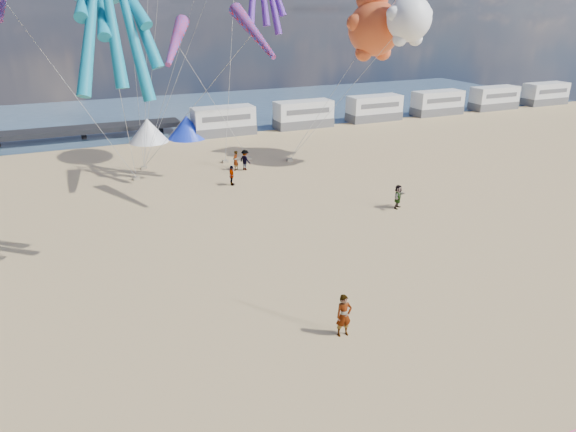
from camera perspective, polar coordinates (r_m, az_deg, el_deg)
The scene contains 24 objects.
ground at distance 20.53m, azimuth 10.84°, elevation -16.44°, with size 120.00×120.00×0.00m, color tan.
water at distance 69.77m, azimuth -15.63°, elevation 10.79°, with size 120.00×120.00×0.00m, color #3D5975.
motorhome_0 at distance 56.33m, azimuth -7.19°, elevation 10.43°, with size 6.60×2.50×3.00m, color silver.
motorhome_1 at distance 59.69m, azimuth 1.73°, elevation 11.24°, with size 6.60×2.50×3.00m, color silver.
motorhome_2 at distance 64.28m, azimuth 9.56°, elevation 11.73°, with size 6.60×2.50×3.00m, color silver.
motorhome_3 at distance 69.88m, azimuth 16.27°, elevation 11.98°, with size 6.60×2.50×3.00m, color silver.
motorhome_4 at distance 76.25m, azimuth 21.93°, elevation 12.07°, with size 6.60×2.50×3.00m, color silver.
motorhome_5 at distance 83.22m, azimuth 26.68°, elevation 12.05°, with size 6.60×2.50×3.00m, color silver.
tent_white at distance 54.70m, azimuth -15.30°, elevation 9.17°, with size 4.00×4.00×2.40m, color white.
tent_blue at distance 55.41m, azimuth -11.18°, elevation 9.68°, with size 4.00×4.00×2.40m, color #1933CC.
standing_person at distance 21.60m, azimuth 6.23°, elevation -10.93°, with size 0.68×0.45×1.88m, color tan.
beachgoer_2 at distance 43.51m, azimuth -4.79°, elevation 6.23°, with size 0.84×0.65×1.73m, color #7F6659.
beachgoer_3 at distance 39.73m, azimuth -6.28°, elevation 4.50°, with size 1.00×0.57×1.54m, color #7F6659.
beachgoer_4 at distance 35.60m, azimuth 12.13°, elevation 2.12°, with size 0.97×0.40×1.66m, color #7F6659.
beachgoer_5 at distance 43.53m, azimuth -5.85°, elevation 6.15°, with size 1.54×0.49×1.66m, color #7F6659.
sandbag_a at distance 42.75m, azimuth -16.48°, elevation 4.04°, with size 0.50×0.35×0.22m, color gray.
sandbag_b at distance 46.01m, azimuth -6.99°, elevation 6.04°, with size 0.50×0.35×0.22m, color gray.
sandbag_c at distance 46.11m, azimuth 0.18°, elevation 6.24°, with size 0.50×0.35×0.22m, color gray.
sandbag_d at distance 46.81m, azimuth -4.42°, elevation 6.42°, with size 0.50×0.35×0.22m, color gray.
sandbag_e at distance 45.48m, azimuth -15.71°, elevation 5.19°, with size 0.50×0.35×0.22m, color gray.
kite_panda at distance 43.44m, azimuth 13.33°, elevation 20.57°, with size 4.20×3.95×5.92m, color white, non-canonical shape.
kite_teddy_orange at distance 45.89m, azimuth 9.59°, elevation 19.83°, with size 5.33×5.01×7.52m, color #E55626, non-canonical shape.
windsock_mid at distance 37.93m, azimuth -12.38°, elevation 18.38°, with size 1.00×5.99×5.99m, color red, non-canonical shape.
windsock_right at distance 33.45m, azimuth -3.83°, elevation 19.70°, with size 0.90×5.57×5.57m, color red, non-canonical shape.
Camera 1 is at (-9.74, -12.93, 12.63)m, focal length 32.00 mm.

